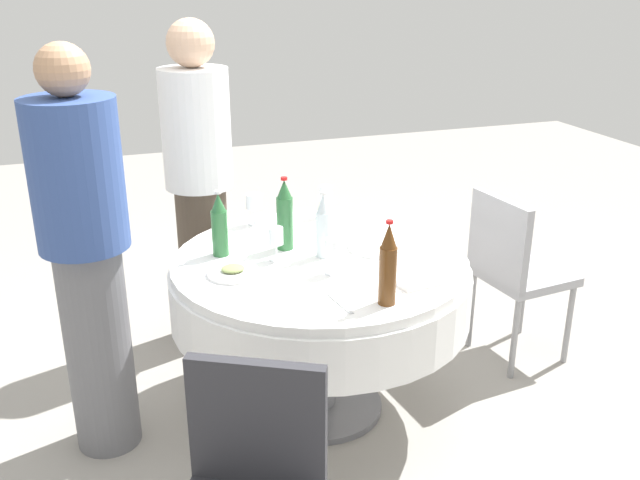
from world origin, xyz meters
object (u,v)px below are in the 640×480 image
wine_glass_front (254,203)px  wine_glass_rear (276,237)px  dining_table (320,291)px  bottle_clear_right (323,227)px  bottle_green_inner (285,216)px  bottle_green_front (220,226)px  plate_far (376,247)px  plate_left (233,272)px  person_right (86,253)px  wine_glass_east (333,250)px  person_near (199,180)px  wine_glass_outer (326,196)px  bottle_brown_near (388,266)px  chair_outer (513,264)px

wine_glass_front → wine_glass_rear: 0.46m
dining_table → bottle_clear_right: 0.28m
bottle_green_inner → bottle_green_front: 0.28m
plate_far → plate_left: plate_left is taller
person_right → wine_glass_east: bearing=-100.3°
bottle_clear_right → bottle_green_front: bottle_clear_right is taller
plate_far → person_near: bearing=126.5°
bottle_clear_right → wine_glass_outer: size_ratio=1.84×
dining_table → wine_glass_rear: bearing=169.0°
bottle_brown_near → bottle_clear_right: bottle_brown_near is taller
chair_outer → wine_glass_rear: bearing=-92.5°
bottle_clear_right → chair_outer: 1.08m
bottle_brown_near → wine_glass_east: size_ratio=2.17×
bottle_clear_right → bottle_green_front: (-0.40, 0.16, -0.00)m
wine_glass_rear → chair_outer: size_ratio=0.17×
plate_left → person_near: (0.03, 0.89, 0.12)m
bottle_green_inner → plate_far: size_ratio=1.33×
bottle_clear_right → wine_glass_east: (-0.02, -0.18, -0.03)m
plate_far → wine_glass_outer: bearing=98.2°
person_right → chair_outer: 1.99m
bottle_green_inner → wine_glass_outer: (0.30, 0.33, -0.04)m
bottle_clear_right → plate_left: bottle_clear_right is taller
wine_glass_east → bottle_clear_right: bearing=82.5°
bottle_brown_near → wine_glass_outer: (0.11, 0.96, -0.04)m
dining_table → person_right: bearing=175.6°
bottle_brown_near → chair_outer: size_ratio=0.37×
bottle_green_front → person_near: 0.68m
dining_table → chair_outer: chair_outer is taller
dining_table → bottle_green_inner: 0.35m
chair_outer → plate_far: bearing=-89.3°
bottle_clear_right → wine_glass_east: size_ratio=1.93×
wine_glass_outer → person_right: size_ratio=0.09×
dining_table → wine_glass_rear: size_ratio=8.73×
bottle_green_front → person_right: size_ratio=0.17×
bottle_brown_near → chair_outer: (0.95, 0.59, -0.37)m
plate_left → person_right: size_ratio=0.13×
bottle_green_inner → wine_glass_east: (0.10, -0.32, -0.05)m
bottle_brown_near → wine_glass_east: 0.33m
bottle_brown_near → bottle_green_inner: (-0.20, 0.63, 0.00)m
bottle_green_front → wine_glass_rear: 0.25m
bottle_green_front → wine_glass_outer: bottle_green_front is taller
wine_glass_rear → person_right: bearing=177.3°
wine_glass_east → chair_outer: bearing=15.0°
bottle_green_inner → person_right: size_ratio=0.19×
wine_glass_front → wine_glass_outer: wine_glass_outer is taller
wine_glass_front → wine_glass_outer: 0.35m
bottle_green_inner → wine_glass_front: bottle_green_inner is taller
wine_glass_east → wine_glass_outer: wine_glass_outer is taller
bottle_clear_right → wine_glass_rear: bottle_clear_right is taller
bottle_clear_right → bottle_green_front: 0.43m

